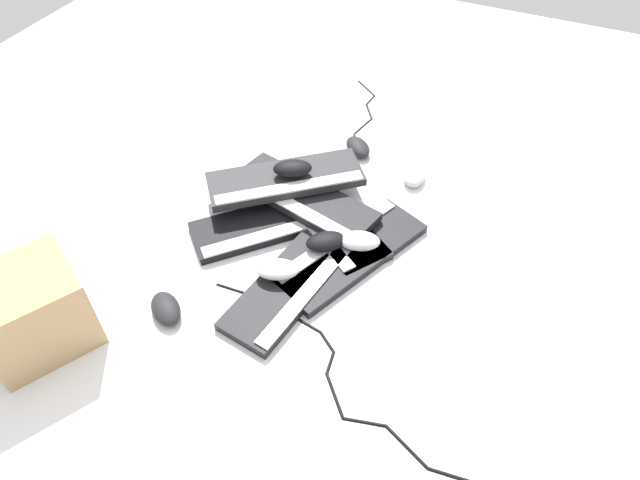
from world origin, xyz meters
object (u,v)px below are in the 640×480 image
object	(u,v)px
keyboard_1	(325,217)
cardboard_box	(32,311)
mouse_5	(292,168)
keyboard_5	(286,179)
keyboard_0	(351,253)
mouse_3	(414,175)
keyboard_2	(272,223)
mouse_1	(326,241)
keyboard_4	(303,198)
mouse_2	(358,147)
keyboard_3	(295,281)
mouse_0	(277,269)
mouse_4	(166,309)
mouse_6	(359,241)

from	to	relation	value
keyboard_1	cardboard_box	world-z (taller)	cardboard_box
mouse_5	keyboard_5	bearing A→B (deg)	-167.73
keyboard_0	mouse_3	distance (m)	0.38
keyboard_1	keyboard_2	bearing A→B (deg)	-146.86
keyboard_0	mouse_5	size ratio (longest dim) A/B	4.21
keyboard_1	mouse_1	xyz separation A→B (m)	(0.06, -0.11, 0.04)
keyboard_4	mouse_3	distance (m)	0.36
keyboard_4	mouse_2	size ratio (longest dim) A/B	4.21
mouse_3	keyboard_0	bearing A→B (deg)	162.38
keyboard_1	mouse_3	xyz separation A→B (m)	(0.17, 0.27, 0.01)
keyboard_0	keyboard_4	world-z (taller)	keyboard_4
keyboard_4	keyboard_3	bearing A→B (deg)	-68.71
keyboard_5	mouse_3	xyz separation A→B (m)	(0.31, 0.24, -0.05)
keyboard_1	mouse_0	distance (m)	0.26
keyboard_3	mouse_2	bearing A→B (deg)	95.61
keyboard_3	keyboard_2	bearing A→B (deg)	132.84
keyboard_5	cardboard_box	distance (m)	0.73
keyboard_0	mouse_3	bearing A→B (deg)	81.40
keyboard_4	mouse_3	world-z (taller)	keyboard_4
keyboard_2	mouse_3	bearing A→B (deg)	49.90
mouse_1	keyboard_0	bearing A→B (deg)	-21.70
mouse_2	mouse_5	xyz separation A→B (m)	(-0.09, -0.28, 0.09)
keyboard_2	mouse_3	xyz separation A→B (m)	(0.30, 0.36, 0.01)
keyboard_0	keyboard_5	world-z (taller)	keyboard_5
keyboard_1	cardboard_box	size ratio (longest dim) A/B	1.99
mouse_2	mouse_5	distance (m)	0.31
mouse_5	keyboard_2	bearing A→B (deg)	-118.88
keyboard_2	keyboard_4	bearing A→B (deg)	63.80
keyboard_1	mouse_5	xyz separation A→B (m)	(-0.12, 0.05, 0.10)
keyboard_2	mouse_4	bearing A→B (deg)	-104.08
keyboard_1	mouse_6	bearing A→B (deg)	-30.12
mouse_3	mouse_1	bearing A→B (deg)	153.98
keyboard_0	keyboard_2	bearing A→B (deg)	176.61
mouse_0	mouse_4	world-z (taller)	mouse_0
keyboard_2	keyboard_5	world-z (taller)	keyboard_5
mouse_2	mouse_0	bearing A→B (deg)	-44.75
mouse_6	keyboard_1	bearing A→B (deg)	130.37
keyboard_2	mouse_0	world-z (taller)	mouse_0
mouse_6	mouse_2	bearing A→B (deg)	92.54
keyboard_3	mouse_1	distance (m)	0.14
keyboard_0	keyboard_4	xyz separation A→B (m)	(-0.20, 0.11, 0.03)
mouse_6	mouse_1	bearing A→B (deg)	-173.65
keyboard_5	mouse_0	world-z (taller)	keyboard_5
keyboard_5	mouse_6	bearing A→B (deg)	-23.02
keyboard_4	mouse_0	distance (m)	0.28
mouse_2	mouse_6	size ratio (longest dim) A/B	1.00
mouse_2	mouse_6	world-z (taller)	mouse_6
mouse_0	mouse_1	xyz separation A→B (m)	(0.07, 0.14, 0.00)
mouse_2	mouse_5	bearing A→B (deg)	-64.46
mouse_3	mouse_4	size ratio (longest dim) A/B	1.00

